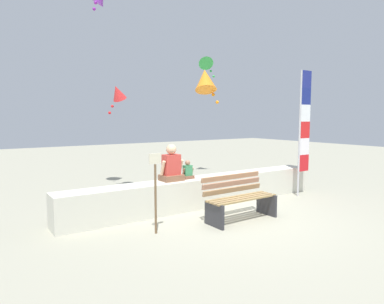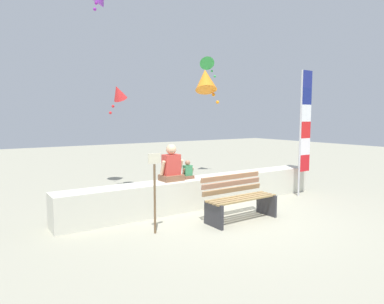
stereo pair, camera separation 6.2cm
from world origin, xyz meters
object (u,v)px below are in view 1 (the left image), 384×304
at_px(kite_green, 205,60).
at_px(person_child, 188,171).
at_px(sign_post, 155,187).
at_px(person_adult, 171,166).
at_px(kite_orange, 205,80).
at_px(park_bench, 239,199).
at_px(flag_banner, 303,126).
at_px(kite_red, 118,93).

bearing_deg(kite_green, person_child, -131.28).
height_order(person_child, sign_post, sign_post).
distance_m(person_adult, kite_orange, 2.38).
height_order(person_adult, kite_green, kite_green).
bearing_deg(person_adult, person_child, 0.06).
height_order(park_bench, kite_green, kite_green).
height_order(park_bench, kite_orange, kite_orange).
relative_size(flag_banner, kite_red, 3.86).
distance_m(kite_red, sign_post, 4.16).
xyz_separation_m(kite_green, sign_post, (-4.29, -4.40, -3.16)).
xyz_separation_m(flag_banner, sign_post, (-4.58, -0.50, -0.99)).
distance_m(flag_banner, kite_red, 4.99).
height_order(person_adult, kite_orange, kite_orange).
height_order(park_bench, person_child, person_child).
height_order(person_child, kite_green, kite_green).
xyz_separation_m(person_child, kite_orange, (0.82, 0.46, 2.12)).
relative_size(flag_banner, kite_green, 3.55).
relative_size(park_bench, kite_green, 1.68).
xyz_separation_m(person_adult, kite_green, (3.30, 3.28, 3.01)).
bearing_deg(park_bench, kite_orange, 75.62).
bearing_deg(park_bench, kite_red, 104.36).
height_order(person_child, kite_red, kite_red).
xyz_separation_m(park_bench, kite_red, (-0.98, 3.83, 2.29)).
distance_m(kite_red, kite_orange, 2.51).
distance_m(person_adult, kite_green, 5.54).
xyz_separation_m(park_bench, kite_green, (2.51, 4.60, 3.58)).
relative_size(park_bench, sign_post, 1.08).
bearing_deg(kite_red, person_child, -76.22).
relative_size(kite_orange, sign_post, 0.66).
height_order(park_bench, flag_banner, flag_banner).
bearing_deg(flag_banner, kite_red, 140.39).
xyz_separation_m(kite_green, kite_orange, (-2.06, -2.82, -1.04)).
relative_size(person_child, kite_orange, 0.45).
xyz_separation_m(kite_red, kite_orange, (1.44, -2.05, 0.25)).
bearing_deg(kite_green, person_adult, -135.20).
height_order(kite_orange, sign_post, kite_orange).
height_order(person_adult, person_child, person_adult).
bearing_deg(kite_red, kite_orange, -54.93).
bearing_deg(kite_green, sign_post, -134.23).
bearing_deg(kite_red, park_bench, -75.64).
relative_size(person_adult, sign_post, 0.56).
bearing_deg(flag_banner, person_child, 168.87).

